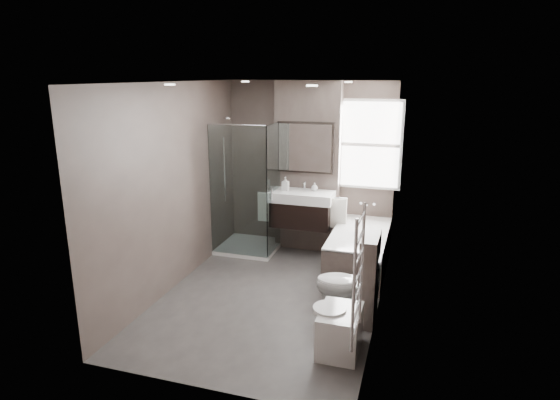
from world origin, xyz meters
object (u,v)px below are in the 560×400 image
at_px(vanity, 302,208).
at_px(bathtub, 359,249).
at_px(toilet, 348,285).
at_px(bidet, 339,330).

distance_m(vanity, bathtub, 1.07).
xyz_separation_m(bathtub, toilet, (0.05, -1.32, 0.05)).
xyz_separation_m(vanity, bidet, (1.01, -2.39, -0.51)).
xyz_separation_m(toilet, bidet, (0.04, -0.75, -0.14)).
relative_size(vanity, toilet, 1.29).
xyz_separation_m(vanity, bathtub, (0.92, -0.33, -0.43)).
bearing_deg(bathtub, vanity, 160.63).
bearing_deg(toilet, vanity, -151.96).
bearing_deg(vanity, bidet, -67.04).
distance_m(vanity, toilet, 1.94).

